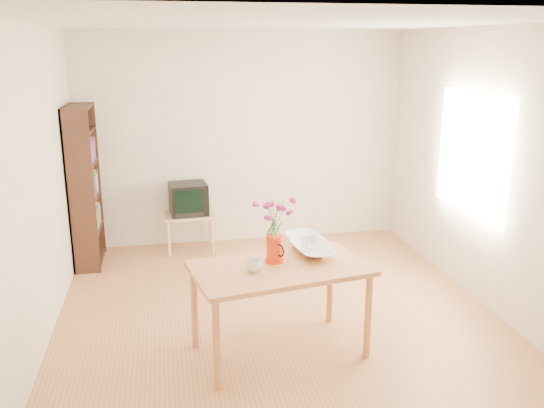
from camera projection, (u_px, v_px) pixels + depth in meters
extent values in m
plane|color=#A3683A|center=(278.00, 316.00, 5.32)|extent=(4.50, 4.50, 0.00)
plane|color=white|center=(279.00, 23.00, 4.63)|extent=(4.50, 4.50, 0.00)
plane|color=#F4E5C4|center=(242.00, 139.00, 7.10)|extent=(4.00, 0.00, 4.00)
plane|color=#F4E5C4|center=(369.00, 281.00, 2.85)|extent=(4.00, 0.00, 4.00)
plane|color=#F4E5C4|center=(35.00, 190.00, 4.61)|extent=(0.00, 4.50, 4.50)
plane|color=#F4E5C4|center=(489.00, 171.00, 5.34)|extent=(0.00, 4.50, 4.50)
plane|color=white|center=(472.00, 154.00, 5.59)|extent=(0.00, 1.30, 1.30)
cube|color=#B8713F|center=(280.00, 268.00, 4.52)|extent=(1.48, 1.01, 0.04)
cylinder|color=#B8713F|center=(217.00, 345.00, 4.11)|extent=(0.06, 0.06, 0.71)
cylinder|color=#B8713F|center=(368.00, 316.00, 4.55)|extent=(0.06, 0.06, 0.71)
cylinder|color=#B8713F|center=(194.00, 307.00, 4.70)|extent=(0.06, 0.06, 0.71)
cylinder|color=#B8713F|center=(330.00, 285.00, 5.14)|extent=(0.06, 0.06, 0.71)
cube|color=tan|center=(189.00, 215.00, 6.94)|extent=(0.60, 0.45, 0.03)
cylinder|color=tan|center=(168.00, 239.00, 6.78)|extent=(0.04, 0.04, 0.43)
cylinder|color=tan|center=(213.00, 236.00, 6.88)|extent=(0.04, 0.04, 0.43)
cylinder|color=tan|center=(168.00, 229.00, 7.13)|extent=(0.04, 0.04, 0.43)
cylinder|color=tan|center=(210.00, 227.00, 7.23)|extent=(0.04, 0.04, 0.43)
cube|color=black|center=(81.00, 194.00, 6.08)|extent=(0.28, 0.02, 1.80)
cube|color=black|center=(88.00, 180.00, 6.72)|extent=(0.28, 0.03, 1.80)
cube|color=black|center=(72.00, 187.00, 6.38)|extent=(0.02, 0.70, 1.80)
cube|color=black|center=(91.00, 259.00, 6.63)|extent=(0.27, 0.65, 0.02)
cube|color=black|center=(88.00, 229.00, 6.54)|extent=(0.27, 0.65, 0.02)
cube|color=black|center=(85.00, 197.00, 6.44)|extent=(0.27, 0.65, 0.02)
cube|color=black|center=(82.00, 164.00, 6.33)|extent=(0.27, 0.65, 0.02)
cube|color=black|center=(80.00, 131.00, 6.24)|extent=(0.27, 0.65, 0.02)
cube|color=black|center=(77.00, 107.00, 6.17)|extent=(0.27, 0.65, 0.02)
cylinder|color=red|center=(274.00, 249.00, 4.58)|extent=(0.13, 0.13, 0.21)
cylinder|color=red|center=(274.00, 260.00, 4.61)|extent=(0.15, 0.15, 0.02)
cylinder|color=red|center=(274.00, 236.00, 4.55)|extent=(0.14, 0.14, 0.01)
cone|color=red|center=(272.00, 241.00, 4.50)|extent=(0.07, 0.08, 0.06)
torus|color=black|center=(277.00, 245.00, 4.65)|extent=(0.06, 0.10, 0.10)
imported|color=white|center=(254.00, 266.00, 4.40)|extent=(0.16, 0.16, 0.09)
imported|color=white|center=(310.00, 225.00, 4.82)|extent=(0.49, 0.49, 0.44)
imported|color=white|center=(305.00, 230.00, 4.82)|extent=(0.08, 0.08, 0.06)
imported|color=white|center=(314.00, 229.00, 4.86)|extent=(0.08, 0.08, 0.07)
cube|color=black|center=(188.00, 199.00, 6.89)|extent=(0.47, 0.43, 0.37)
cube|color=black|center=(188.00, 196.00, 6.95)|extent=(0.32, 0.24, 0.26)
cube|color=black|center=(189.00, 201.00, 6.69)|extent=(0.34, 0.04, 0.26)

